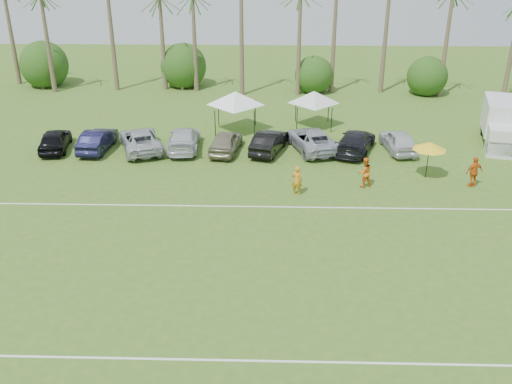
{
  "coord_description": "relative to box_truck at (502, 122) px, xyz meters",
  "views": [
    {
      "loc": [
        2.2,
        -13.42,
        13.69
      ],
      "look_at": [
        1.48,
        12.44,
        1.6
      ],
      "focal_mm": 40.0,
      "sensor_mm": 36.0,
      "label": 1
    }
  ],
  "objects": [
    {
      "name": "bush_tree_3",
      "position": [
        -1.93,
        14.84,
        0.22
      ],
      "size": [
        4.0,
        4.0,
        4.0
      ],
      "color": "brown",
      "rests_on": "ground"
    },
    {
      "name": "parked_car_3",
      "position": [
        -21.59,
        -1.5,
        -0.86
      ],
      "size": [
        2.31,
        5.07,
        1.44
      ],
      "primitive_type": "imported",
      "rotation": [
        0.0,
        0.0,
        3.2
      ],
      "color": "silver",
      "rests_on": "ground"
    },
    {
      "name": "parked_car_7",
      "position": [
        -10.1,
        -1.68,
        -0.86
      ],
      "size": [
        3.54,
        5.34,
        1.44
      ],
      "primitive_type": "imported",
      "rotation": [
        0.0,
        0.0,
        2.81
      ],
      "color": "black",
      "rests_on": "ground"
    },
    {
      "name": "palm_tree_8",
      "position": [
        -4.93,
        13.84,
        5.9
      ],
      "size": [
        2.4,
        2.4,
        8.9
      ],
      "color": "brown",
      "rests_on": "ground"
    },
    {
      "name": "palm_tree_4",
      "position": [
        -21.93,
        13.84,
        5.9
      ],
      "size": [
        2.4,
        2.4,
        8.9
      ],
      "color": "brown",
      "rests_on": "ground"
    },
    {
      "name": "bush_tree_2",
      "position": [
        -11.93,
        14.84,
        0.22
      ],
      "size": [
        4.0,
        4.0,
        4.0
      ],
      "color": "brown",
      "rests_on": "ground"
    },
    {
      "name": "parked_car_4",
      "position": [
        -18.72,
        -1.99,
        -0.86
      ],
      "size": [
        2.28,
        4.42,
        1.44
      ],
      "primitive_type": "imported",
      "rotation": [
        0.0,
        0.0,
        3.0
      ],
      "color": "gray",
      "rests_on": "ground"
    },
    {
      "name": "market_umbrella",
      "position": [
        -6.41,
        -5.94,
        0.44
      ],
      "size": [
        2.02,
        2.02,
        2.25
      ],
      "color": "black",
      "rests_on": "ground"
    },
    {
      "name": "canopy_tent_left",
      "position": [
        -18.31,
        2.3,
        1.39
      ],
      "size": [
        4.28,
        4.28,
        3.47
      ],
      "color": "black",
      "rests_on": "ground"
    },
    {
      "name": "parked_car_8",
      "position": [
        -7.22,
        -1.49,
        -0.86
      ],
      "size": [
        2.17,
        4.39,
        1.44
      ],
      "primitive_type": "imported",
      "rotation": [
        0.0,
        0.0,
        3.26
      ],
      "color": "silver",
      "rests_on": "ground"
    },
    {
      "name": "sideline_player_c",
      "position": [
        -4.04,
        -7.18,
        -0.66
      ],
      "size": [
        1.16,
        0.8,
        1.83
      ],
      "primitive_type": "imported",
      "rotation": [
        0.0,
        0.0,
        3.5
      ],
      "color": "orange",
      "rests_on": "ground"
    },
    {
      "name": "field_lines",
      "position": [
        -17.93,
        -16.16,
        -1.57
      ],
      "size": [
        80.0,
        12.1,
        0.01
      ],
      "color": "white",
      "rests_on": "ground"
    },
    {
      "name": "bush_tree_1",
      "position": [
        -23.93,
        14.84,
        0.22
      ],
      "size": [
        4.0,
        4.0,
        4.0
      ],
      "color": "brown",
      "rests_on": "ground"
    },
    {
      "name": "canopy_tent_right",
      "position": [
        -12.59,
        3.53,
        1.13
      ],
      "size": [
        3.91,
        3.91,
        3.17
      ],
      "color": "black",
      "rests_on": "ground"
    },
    {
      "name": "parked_car_2",
      "position": [
        -24.47,
        -1.8,
        -0.86
      ],
      "size": [
        4.03,
        5.68,
        1.44
      ],
      "primitive_type": "imported",
      "rotation": [
        0.0,
        0.0,
        3.49
      ],
      "color": "#B0B2B7",
      "rests_on": "ground"
    },
    {
      "name": "sideline_player_a",
      "position": [
        -14.25,
        -8.48,
        -0.74
      ],
      "size": [
        0.69,
        0.53,
        1.68
      ],
      "primitive_type": "imported",
      "rotation": [
        0.0,
        0.0,
        2.92
      ],
      "color": "orange",
      "rests_on": "ground"
    },
    {
      "name": "parked_car_1",
      "position": [
        -27.34,
        -1.87,
        -0.86
      ],
      "size": [
        1.79,
        4.45,
        1.44
      ],
      "primitive_type": "imported",
      "rotation": [
        0.0,
        0.0,
        3.08
      ],
      "color": "black",
      "rests_on": "ground"
    },
    {
      "name": "parked_car_5",
      "position": [
        -15.84,
        -1.92,
        -0.86
      ],
      "size": [
        2.7,
        4.62,
        1.44
      ],
      "primitive_type": "imported",
      "rotation": [
        0.0,
        0.0,
        2.85
      ],
      "color": "black",
      "rests_on": "ground"
    },
    {
      "name": "parked_car_0",
      "position": [
        -30.21,
        -1.9,
        -0.86
      ],
      "size": [
        2.33,
        4.44,
        1.44
      ],
      "primitive_type": "imported",
      "rotation": [
        0.0,
        0.0,
        3.3
      ],
      "color": "black",
      "rests_on": "ground"
    },
    {
      "name": "bush_tree_0",
      "position": [
        -36.93,
        14.84,
        0.22
      ],
      "size": [
        4.0,
        4.0,
        4.0
      ],
      "color": "brown",
      "rests_on": "ground"
    },
    {
      "name": "parked_car_6",
      "position": [
        -12.97,
        -1.43,
        -0.86
      ],
      "size": [
        3.76,
        5.64,
        1.44
      ],
      "primitive_type": "imported",
      "rotation": [
        0.0,
        0.0,
        3.43
      ],
      "color": "#A4A7B2",
      "rests_on": "ground"
    },
    {
      "name": "box_truck",
      "position": [
        0.0,
        0.0,
        0.0
      ],
      "size": [
        3.49,
        6.08,
        2.95
      ],
      "rotation": [
        0.0,
        0.0,
        -0.25
      ],
      "color": "silver",
      "rests_on": "ground"
    },
    {
      "name": "sideline_player_b",
      "position": [
        -10.33,
        -7.33,
        -0.69
      ],
      "size": [
        1.04,
        0.93,
        1.77
      ],
      "primitive_type": "imported",
      "rotation": [
        0.0,
        0.0,
        3.49
      ],
      "color": "orange",
      "rests_on": "ground"
    }
  ]
}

